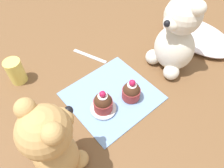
{
  "coord_description": "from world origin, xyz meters",
  "views": [
    {
      "loc": [
        0.28,
        -0.24,
        0.51
      ],
      "look_at": [
        0.0,
        0.0,
        0.06
      ],
      "focal_mm": 35.0,
      "sensor_mm": 36.0,
      "label": 1
    }
  ],
  "objects_px": {
    "saucer_plate": "(103,109)",
    "cupcake_near_tan_bear": "(103,102)",
    "teaspoon": "(90,56)",
    "juice_glass": "(16,71)",
    "cupcake_near_cream_bear": "(131,91)",
    "teddy_bear_cream": "(176,38)",
    "teddy_bear_tan": "(52,143)"
  },
  "relations": [
    {
      "from": "saucer_plate",
      "to": "cupcake_near_tan_bear",
      "type": "xyz_separation_m",
      "value": [
        -0.0,
        -0.0,
        0.03
      ]
    },
    {
      "from": "saucer_plate",
      "to": "cupcake_near_tan_bear",
      "type": "distance_m",
      "value": 0.03
    },
    {
      "from": "teaspoon",
      "to": "juice_glass",
      "type": "bearing_deg",
      "value": -125.06
    },
    {
      "from": "cupcake_near_tan_bear",
      "to": "cupcake_near_cream_bear",
      "type": "bearing_deg",
      "value": 78.12
    },
    {
      "from": "teddy_bear_cream",
      "to": "teaspoon",
      "type": "bearing_deg",
      "value": -134.36
    },
    {
      "from": "teddy_bear_cream",
      "to": "teddy_bear_tan",
      "type": "xyz_separation_m",
      "value": [
        0.05,
        -0.44,
        -0.0
      ]
    },
    {
      "from": "cupcake_near_tan_bear",
      "to": "juice_glass",
      "type": "bearing_deg",
      "value": -153.36
    },
    {
      "from": "teddy_bear_tan",
      "to": "saucer_plate",
      "type": "distance_m",
      "value": 0.2
    },
    {
      "from": "cupcake_near_cream_bear",
      "to": "juice_glass",
      "type": "distance_m",
      "value": 0.34
    },
    {
      "from": "teddy_bear_tan",
      "to": "teddy_bear_cream",
      "type": "bearing_deg",
      "value": -93.24
    },
    {
      "from": "teddy_bear_cream",
      "to": "saucer_plate",
      "type": "height_order",
      "value": "teddy_bear_cream"
    },
    {
      "from": "teddy_bear_tan",
      "to": "cupcake_near_cream_bear",
      "type": "relative_size",
      "value": 3.09
    },
    {
      "from": "teddy_bear_cream",
      "to": "cupcake_near_tan_bear",
      "type": "relative_size",
      "value": 3.35
    },
    {
      "from": "cupcake_near_cream_bear",
      "to": "cupcake_near_tan_bear",
      "type": "height_order",
      "value": "cupcake_near_tan_bear"
    },
    {
      "from": "cupcake_near_tan_bear",
      "to": "juice_glass",
      "type": "distance_m",
      "value": 0.28
    },
    {
      "from": "teddy_bear_tan",
      "to": "cupcake_near_tan_bear",
      "type": "height_order",
      "value": "teddy_bear_tan"
    },
    {
      "from": "teddy_bear_cream",
      "to": "saucer_plate",
      "type": "relative_size",
      "value": 3.42
    },
    {
      "from": "teddy_bear_tan",
      "to": "teaspoon",
      "type": "distance_m",
      "value": 0.38
    },
    {
      "from": "teddy_bear_cream",
      "to": "cupcake_near_tan_bear",
      "type": "height_order",
      "value": "teddy_bear_cream"
    },
    {
      "from": "teaspoon",
      "to": "saucer_plate",
      "type": "bearing_deg",
      "value": -47.94
    },
    {
      "from": "saucer_plate",
      "to": "teddy_bear_cream",
      "type": "bearing_deg",
      "value": 89.6
    },
    {
      "from": "teddy_bear_tan",
      "to": "juice_glass",
      "type": "bearing_deg",
      "value": -16.51
    },
    {
      "from": "cupcake_near_cream_bear",
      "to": "teaspoon",
      "type": "bearing_deg",
      "value": 176.45
    },
    {
      "from": "teddy_bear_tan",
      "to": "cupcake_near_cream_bear",
      "type": "xyz_separation_m",
      "value": [
        -0.03,
        0.25,
        -0.08
      ]
    },
    {
      "from": "saucer_plate",
      "to": "teaspoon",
      "type": "relative_size",
      "value": 0.56
    },
    {
      "from": "juice_glass",
      "to": "teddy_bear_tan",
      "type": "bearing_deg",
      "value": -7.22
    },
    {
      "from": "saucer_plate",
      "to": "juice_glass",
      "type": "height_order",
      "value": "juice_glass"
    },
    {
      "from": "cupcake_near_tan_bear",
      "to": "teaspoon",
      "type": "bearing_deg",
      "value": 153.21
    },
    {
      "from": "teddy_bear_tan",
      "to": "teaspoon",
      "type": "xyz_separation_m",
      "value": [
        -0.24,
        0.26,
        -0.11
      ]
    },
    {
      "from": "teddy_bear_cream",
      "to": "teddy_bear_tan",
      "type": "height_order",
      "value": "teddy_bear_cream"
    },
    {
      "from": "cupcake_near_cream_bear",
      "to": "teaspoon",
      "type": "xyz_separation_m",
      "value": [
        -0.21,
        0.01,
        -0.03
      ]
    },
    {
      "from": "teaspoon",
      "to": "teddy_bear_tan",
      "type": "bearing_deg",
      "value": -68.34
    }
  ]
}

